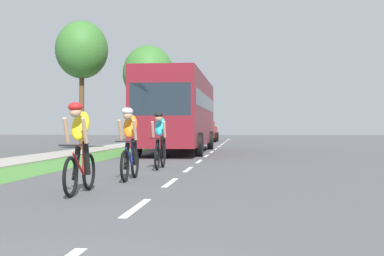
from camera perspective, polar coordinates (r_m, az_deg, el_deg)
name	(u,v)px	position (r m, az deg, el deg)	size (l,w,h in m)	color
ground_plane	(209,154)	(22.86, 1.78, -2.84)	(120.00, 120.00, 0.00)	#4C4C4F
grass_verge	(111,154)	(23.54, -8.68, -2.74)	(1.86, 70.00, 0.01)	#478438
sidewalk_concrete	(69,154)	(24.07, -13.03, -2.68)	(1.89, 70.00, 0.10)	#9E998E
lane_markings_center	(214,150)	(26.84, 2.36, -2.40)	(0.12, 54.30, 0.01)	white
cyclist_lead	(80,147)	(9.44, -11.92, -2.01)	(0.42, 1.72, 1.58)	black
cyclist_trailing	(130,143)	(11.73, -6.67, -1.61)	(0.42, 1.72, 1.58)	black
cyclist_distant	(160,140)	(14.82, -3.45, -1.26)	(0.42, 1.72, 1.58)	black
bus_maroon	(179,110)	(25.00, -1.35, 1.95)	(2.78, 11.60, 3.48)	maroon
pickup_red	(204,132)	(42.92, 1.25, -0.38)	(2.22, 5.10, 1.64)	red
street_tree_near	(82,50)	(27.22, -11.70, 8.12)	(2.59, 2.59, 6.43)	brown
street_tree_far	(148,74)	(45.39, -4.70, 5.81)	(4.31, 4.31, 8.08)	brown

